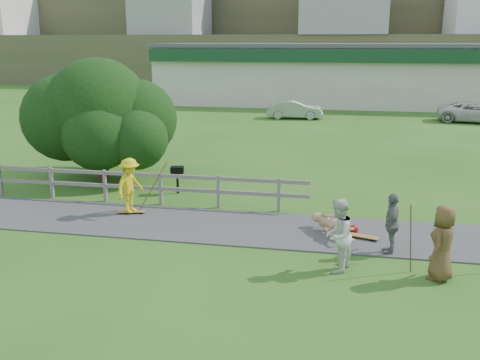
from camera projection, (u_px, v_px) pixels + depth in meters
The scene contains 18 objects.
ground at pixel (191, 244), 14.56m from camera, with size 260.00×260.00×0.00m, color #285418.
path at pixel (205, 225), 15.98m from camera, with size 34.00×3.00×0.04m, color #3A3A3D.
fence at pixel (88, 180), 18.37m from camera, with size 15.05×0.10×1.10m.
strip_mall at pixel (347, 73), 46.34m from camera, with size 32.50×10.75×5.10m.
skater_rider at pixel (130, 188), 16.78m from camera, with size 1.12×0.64×1.73m, color gold.
skater_fallen at pixel (333, 225), 15.04m from camera, with size 1.79×0.43×0.65m, color tan.
spectator_a at pixel (338, 236), 12.64m from camera, with size 0.87×0.68×1.79m, color silver.
spectator_b at pixel (392, 224), 13.70m from camera, with size 0.95×0.40×1.62m, color slate.
spectator_c at pixel (443, 243), 12.19m from camera, with size 0.87×0.56×1.77m, color brown.
car_silver at pixel (295, 110), 37.65m from camera, with size 1.34×3.85×1.27m, color #9DA1A5.
car_white at pixel (475, 112), 35.86m from camera, with size 2.26×4.90×1.36m, color beige.
tree at pixel (101, 137), 21.10m from camera, with size 6.48×6.48×3.35m, color black, non-canonical shape.
bbq at pixel (178, 180), 19.25m from camera, with size 0.46×0.35×0.99m, color black, non-canonical shape.
longboard_rider at pixel (131, 213), 16.99m from camera, with size 0.88×0.22×0.10m, color #9C6933, non-canonical shape.
longboard_fallen at pixel (361, 238), 14.86m from camera, with size 0.99×0.24×0.11m, color #9C6933, non-canonical shape.
helmet at pixel (354, 229), 15.31m from camera, with size 0.26×0.26×0.26m, color #AE0A0B.
pole_rider at pixel (153, 183), 17.02m from camera, with size 0.03×0.03×1.94m, color brown.
pole_spec_left at pixel (411, 239), 12.59m from camera, with size 0.03×0.03×1.69m, color brown.
Camera 1 is at (3.94, -13.14, 5.37)m, focal length 40.00 mm.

